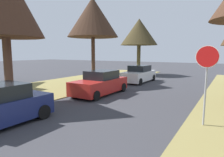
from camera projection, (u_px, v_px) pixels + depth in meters
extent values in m
cylinder|color=#9EA0A5|center=(205.00, 95.00, 7.35)|extent=(0.07, 0.20, 2.25)
cylinder|color=white|center=(207.00, 57.00, 7.09)|extent=(0.81, 0.12, 0.81)
cylinder|color=red|center=(207.00, 57.00, 7.09)|extent=(0.76, 0.12, 0.76)
cylinder|color=brown|center=(8.00, 71.00, 10.42)|extent=(0.43, 0.43, 3.50)
cylinder|color=brown|center=(8.00, 26.00, 10.56)|extent=(0.90, 0.91, 1.37)
cylinder|color=#493427|center=(93.00, 61.00, 17.35)|extent=(0.32, 0.32, 4.06)
cone|color=#3A271B|center=(93.00, 17.00, 16.87)|extent=(4.39, 4.39, 3.35)
cylinder|color=#493427|center=(94.00, 32.00, 17.63)|extent=(1.24, 0.75, 1.18)
cylinder|color=#493427|center=(92.00, 33.00, 17.51)|extent=(0.88, 0.81, 0.84)
cylinder|color=#493427|center=(89.00, 31.00, 17.01)|extent=(0.60, 0.81, 1.05)
cylinder|color=#494328|center=(139.00, 60.00, 24.60)|extent=(0.45, 0.45, 3.65)
cone|color=#3B321C|center=(139.00, 32.00, 24.15)|extent=(4.56, 4.56, 3.20)
cylinder|color=#494328|center=(143.00, 39.00, 24.41)|extent=(1.05, 1.00, 1.62)
cylinder|color=#494328|center=(142.00, 39.00, 23.77)|extent=(0.79, 1.28, 1.62)
cylinder|color=#494328|center=(137.00, 41.00, 24.75)|extent=(0.89, 0.95, 1.13)
cylinder|color=black|center=(44.00, 112.00, 8.24)|extent=(0.20, 0.60, 0.60)
cylinder|color=black|center=(18.00, 106.00, 9.14)|extent=(0.20, 0.60, 0.60)
cube|color=red|center=(100.00, 85.00, 13.12)|extent=(1.83, 4.41, 0.85)
cube|color=black|center=(102.00, 75.00, 13.22)|extent=(1.61, 2.03, 0.56)
cylinder|color=black|center=(96.00, 96.00, 11.31)|extent=(0.20, 0.60, 0.60)
cylinder|color=black|center=(73.00, 93.00, 12.21)|extent=(0.20, 0.60, 0.60)
cylinder|color=black|center=(123.00, 87.00, 14.10)|extent=(0.20, 0.60, 0.60)
cylinder|color=black|center=(103.00, 85.00, 15.00)|extent=(0.20, 0.60, 0.60)
cube|color=white|center=(139.00, 76.00, 18.63)|extent=(1.83, 4.41, 0.85)
cube|color=black|center=(140.00, 68.00, 18.72)|extent=(1.61, 2.03, 0.56)
cylinder|color=black|center=(140.00, 82.00, 16.82)|extent=(0.20, 0.60, 0.60)
cylinder|color=black|center=(122.00, 80.00, 17.72)|extent=(0.20, 0.60, 0.60)
cylinder|color=black|center=(153.00, 78.00, 19.61)|extent=(0.20, 0.60, 0.60)
cylinder|color=black|center=(137.00, 76.00, 20.51)|extent=(0.20, 0.60, 0.60)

